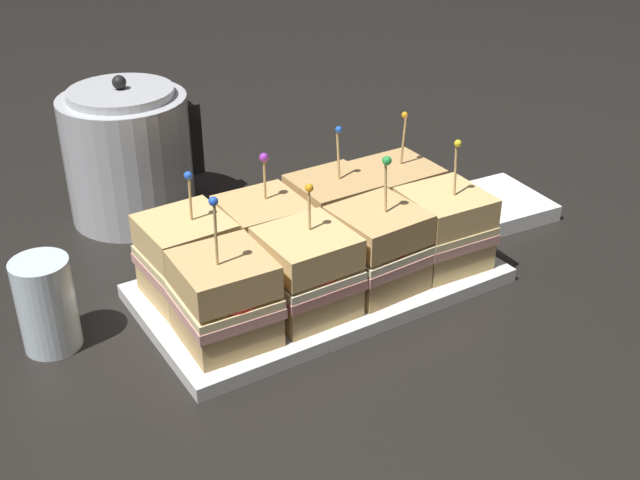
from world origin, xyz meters
TOP-DOWN VIEW (x-y plane):
  - ground_plane at (0.00, 0.00)m, footprint 6.00×6.00m
  - serving_platter at (0.00, 0.00)m, footprint 0.46×0.24m
  - sandwich_front_far_left at (-0.16, -0.05)m, footprint 0.11×0.11m
  - sandwich_front_center_left at (-0.05, -0.05)m, footprint 0.10×0.10m
  - sandwich_front_center_right at (0.05, -0.05)m, footprint 0.11×0.11m
  - sandwich_front_far_right at (0.16, -0.05)m, footprint 0.11×0.11m
  - sandwich_back_far_left at (-0.16, 0.05)m, footprint 0.11×0.11m
  - sandwich_back_center_left at (-0.05, 0.05)m, footprint 0.11×0.11m
  - sandwich_back_center_right at (0.05, 0.05)m, footprint 0.10×0.10m
  - sandwich_back_far_right at (0.16, 0.05)m, footprint 0.10×0.10m
  - kettle_steel at (-0.13, 0.33)m, footprint 0.21×0.18m
  - drinking_glass at (-0.33, 0.06)m, footprint 0.07×0.07m
  - napkin_stack at (0.34, 0.04)m, footprint 0.15×0.15m

SIDE VIEW (x-z plane):
  - ground_plane at x=0.00m, z-range 0.00..0.00m
  - serving_platter at x=0.00m, z-range 0.00..0.02m
  - napkin_stack at x=0.34m, z-range 0.00..0.02m
  - drinking_glass at x=-0.33m, z-range 0.00..0.11m
  - sandwich_back_far_right at x=0.16m, z-range -0.02..0.16m
  - sandwich_front_far_right at x=0.16m, z-range -0.02..0.16m
  - sandwich_back_center_left at x=-0.05m, z-range -0.01..0.15m
  - sandwich_back_center_right at x=0.05m, z-range -0.02..0.16m
  - sandwich_front_center_left at x=-0.05m, z-range -0.01..0.15m
  - sandwich_back_far_left at x=-0.16m, z-range -0.01..0.15m
  - sandwich_front_center_right at x=0.05m, z-range -0.02..0.16m
  - sandwich_front_far_left at x=-0.16m, z-range -0.02..0.16m
  - kettle_steel at x=-0.13m, z-range -0.01..0.21m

